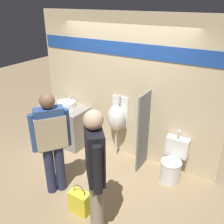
% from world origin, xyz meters
% --- Properties ---
extents(ground_plane, '(16.00, 16.00, 0.00)m').
position_xyz_m(ground_plane, '(0.00, 0.00, 0.00)').
color(ground_plane, '#997F5B').
extents(display_wall, '(3.68, 0.07, 2.70)m').
position_xyz_m(display_wall, '(0.00, 0.60, 1.36)').
color(display_wall, beige).
rests_on(display_wall, ground_plane).
extents(sink_counter, '(1.04, 0.59, 0.82)m').
position_xyz_m(sink_counter, '(-1.27, 0.28, 0.41)').
color(sink_counter, gray).
rests_on(sink_counter, ground_plane).
extents(sink_basin, '(0.38, 0.38, 0.25)m').
position_xyz_m(sink_basin, '(-1.22, 0.34, 0.87)').
color(sink_basin, white).
rests_on(sink_basin, sink_counter).
extents(cell_phone, '(0.07, 0.14, 0.01)m').
position_xyz_m(cell_phone, '(-0.96, 0.16, 0.83)').
color(cell_phone, '#B7B7BC').
rests_on(cell_phone, sink_counter).
extents(divider_near_counter, '(0.03, 0.45, 1.46)m').
position_xyz_m(divider_near_counter, '(0.54, 0.34, 0.73)').
color(divider_near_counter, slate).
rests_on(divider_near_counter, ground_plane).
extents(urinal_near_counter, '(0.35, 0.30, 1.24)m').
position_xyz_m(urinal_near_counter, '(-0.05, 0.43, 0.81)').
color(urinal_near_counter, silver).
rests_on(urinal_near_counter, ground_plane).
extents(toilet, '(0.39, 0.52, 0.86)m').
position_xyz_m(toilet, '(1.14, 0.30, 0.31)').
color(toilet, white).
rests_on(toilet, ground_plane).
extents(person_in_vest, '(0.44, 0.50, 1.69)m').
position_xyz_m(person_in_vest, '(-0.36, -0.97, 0.98)').
color(person_in_vest, '#282D4C').
rests_on(person_in_vest, ground_plane).
extents(person_with_lanyard, '(0.45, 0.49, 1.78)m').
position_xyz_m(person_with_lanyard, '(0.63, -1.24, 0.98)').
color(person_with_lanyard, gray).
rests_on(person_with_lanyard, ground_plane).
extents(shopping_bag, '(0.31, 0.17, 0.50)m').
position_xyz_m(shopping_bag, '(0.26, -1.15, 0.18)').
color(shopping_bag, yellow).
rests_on(shopping_bag, ground_plane).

